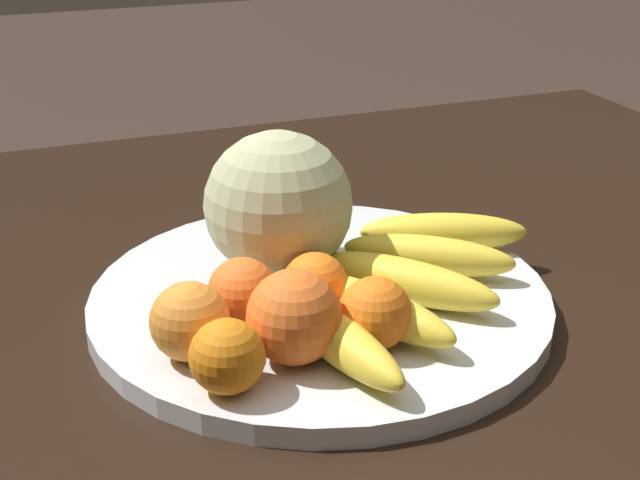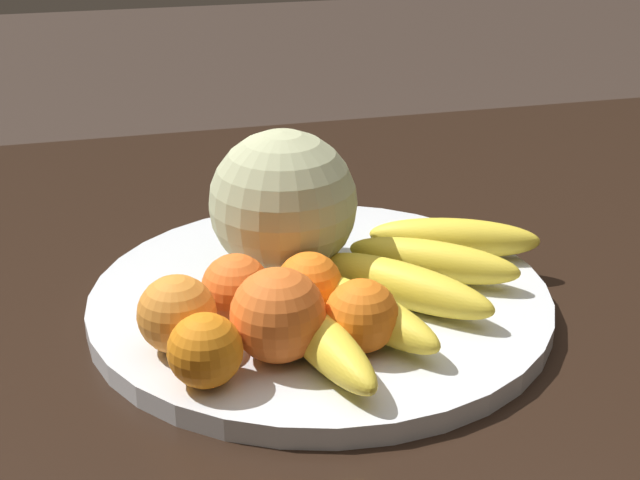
{
  "view_description": "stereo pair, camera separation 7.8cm",
  "coord_description": "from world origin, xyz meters",
  "px_view_note": "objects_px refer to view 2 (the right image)",
  "views": [
    {
      "loc": [
        0.33,
        0.65,
        1.12
      ],
      "look_at": [
        0.07,
        -0.01,
        0.8
      ],
      "focal_mm": 50.0,
      "sensor_mm": 36.0,
      "label": 1
    },
    {
      "loc": [
        0.25,
        0.68,
        1.12
      ],
      "look_at": [
        0.07,
        -0.01,
        0.8
      ],
      "focal_mm": 50.0,
      "sensor_mm": 36.0,
      "label": 2
    }
  ],
  "objects_px": {
    "fruit_bowl": "(320,298)",
    "banana_bunch": "(397,283)",
    "orange_mid_center": "(361,316)",
    "orange_back_right": "(205,350)",
    "orange_back_left": "(236,288)",
    "kitchen_table": "(395,387)",
    "melon": "(283,203)",
    "orange_top_small": "(309,285)",
    "produce_tag": "(263,328)",
    "orange_front_left": "(278,315)",
    "orange_front_right": "(177,314)"
  },
  "relations": [
    {
      "from": "fruit_bowl",
      "to": "orange_mid_center",
      "type": "height_order",
      "value": "orange_mid_center"
    },
    {
      "from": "banana_bunch",
      "to": "orange_back_left",
      "type": "distance_m",
      "value": 0.14
    },
    {
      "from": "melon",
      "to": "orange_front_right",
      "type": "height_order",
      "value": "melon"
    },
    {
      "from": "fruit_bowl",
      "to": "orange_top_small",
      "type": "distance_m",
      "value": 0.06
    },
    {
      "from": "orange_mid_center",
      "to": "produce_tag",
      "type": "height_order",
      "value": "orange_mid_center"
    },
    {
      "from": "kitchen_table",
      "to": "orange_mid_center",
      "type": "height_order",
      "value": "orange_mid_center"
    },
    {
      "from": "melon",
      "to": "orange_front_left",
      "type": "bearing_deg",
      "value": 75.87
    },
    {
      "from": "banana_bunch",
      "to": "orange_top_small",
      "type": "bearing_deg",
      "value": -130.51
    },
    {
      "from": "banana_bunch",
      "to": "fruit_bowl",
      "type": "bearing_deg",
      "value": -165.68
    },
    {
      "from": "banana_bunch",
      "to": "orange_mid_center",
      "type": "height_order",
      "value": "orange_mid_center"
    },
    {
      "from": "orange_mid_center",
      "to": "orange_back_right",
      "type": "height_order",
      "value": "orange_mid_center"
    },
    {
      "from": "orange_mid_center",
      "to": "orange_top_small",
      "type": "height_order",
      "value": "orange_mid_center"
    },
    {
      "from": "kitchen_table",
      "to": "orange_mid_center",
      "type": "relative_size",
      "value": 21.14
    },
    {
      "from": "fruit_bowl",
      "to": "melon",
      "type": "distance_m",
      "value": 0.09
    },
    {
      "from": "fruit_bowl",
      "to": "melon",
      "type": "xyz_separation_m",
      "value": [
        0.02,
        -0.05,
        0.08
      ]
    },
    {
      "from": "orange_back_right",
      "to": "orange_top_small",
      "type": "relative_size",
      "value": 1.0
    },
    {
      "from": "melon",
      "to": "banana_bunch",
      "type": "xyz_separation_m",
      "value": [
        -0.08,
        0.09,
        -0.05
      ]
    },
    {
      "from": "orange_front_left",
      "to": "produce_tag",
      "type": "bearing_deg",
      "value": -85.46
    },
    {
      "from": "fruit_bowl",
      "to": "banana_bunch",
      "type": "xyz_separation_m",
      "value": [
        -0.06,
        0.04,
        0.03
      ]
    },
    {
      "from": "orange_back_left",
      "to": "produce_tag",
      "type": "relative_size",
      "value": 0.6
    },
    {
      "from": "orange_front_right",
      "to": "orange_top_small",
      "type": "xyz_separation_m",
      "value": [
        -0.11,
        -0.03,
        -0.0
      ]
    },
    {
      "from": "orange_front_right",
      "to": "orange_mid_center",
      "type": "relative_size",
      "value": 1.06
    },
    {
      "from": "orange_back_right",
      "to": "fruit_bowl",
      "type": "bearing_deg",
      "value": -134.02
    },
    {
      "from": "orange_mid_center",
      "to": "orange_front_left",
      "type": "bearing_deg",
      "value": -3.36
    },
    {
      "from": "kitchen_table",
      "to": "orange_back_left",
      "type": "distance_m",
      "value": 0.2
    },
    {
      "from": "melon",
      "to": "orange_back_left",
      "type": "distance_m",
      "value": 0.11
    },
    {
      "from": "orange_mid_center",
      "to": "orange_back_right",
      "type": "relative_size",
      "value": 1.05
    },
    {
      "from": "melon",
      "to": "orange_top_small",
      "type": "relative_size",
      "value": 2.4
    },
    {
      "from": "orange_mid_center",
      "to": "fruit_bowl",
      "type": "bearing_deg",
      "value": -86.6
    },
    {
      "from": "orange_back_left",
      "to": "orange_back_right",
      "type": "bearing_deg",
      "value": 67.24
    },
    {
      "from": "melon",
      "to": "orange_front_right",
      "type": "relative_size",
      "value": 2.16
    },
    {
      "from": "banana_bunch",
      "to": "orange_back_left",
      "type": "xyz_separation_m",
      "value": [
        0.14,
        -0.01,
        0.01
      ]
    },
    {
      "from": "fruit_bowl",
      "to": "orange_front_right",
      "type": "bearing_deg",
      "value": 27.3
    },
    {
      "from": "kitchen_table",
      "to": "orange_front_left",
      "type": "height_order",
      "value": "orange_front_left"
    },
    {
      "from": "orange_back_right",
      "to": "orange_top_small",
      "type": "bearing_deg",
      "value": -140.21
    },
    {
      "from": "orange_front_right",
      "to": "orange_back_left",
      "type": "relative_size",
      "value": 1.08
    },
    {
      "from": "orange_front_right",
      "to": "melon",
      "type": "bearing_deg",
      "value": -133.57
    },
    {
      "from": "orange_front_right",
      "to": "orange_top_small",
      "type": "height_order",
      "value": "orange_front_right"
    },
    {
      "from": "produce_tag",
      "to": "melon",
      "type": "bearing_deg",
      "value": -69.09
    },
    {
      "from": "fruit_bowl",
      "to": "banana_bunch",
      "type": "relative_size",
      "value": 1.41
    },
    {
      "from": "orange_back_right",
      "to": "orange_top_small",
      "type": "height_order",
      "value": "same"
    },
    {
      "from": "orange_back_left",
      "to": "melon",
      "type": "bearing_deg",
      "value": -126.25
    },
    {
      "from": "orange_back_left",
      "to": "orange_back_right",
      "type": "height_order",
      "value": "orange_back_left"
    },
    {
      "from": "kitchen_table",
      "to": "orange_back_left",
      "type": "relative_size",
      "value": 21.5
    },
    {
      "from": "kitchen_table",
      "to": "produce_tag",
      "type": "bearing_deg",
      "value": 17.55
    },
    {
      "from": "fruit_bowl",
      "to": "orange_back_right",
      "type": "height_order",
      "value": "orange_back_right"
    },
    {
      "from": "orange_back_right",
      "to": "produce_tag",
      "type": "xyz_separation_m",
      "value": [
        -0.06,
        -0.07,
        -0.03
      ]
    },
    {
      "from": "banana_bunch",
      "to": "produce_tag",
      "type": "bearing_deg",
      "value": -123.03
    },
    {
      "from": "melon",
      "to": "orange_mid_center",
      "type": "relative_size",
      "value": 2.3
    },
    {
      "from": "produce_tag",
      "to": "orange_mid_center",
      "type": "bearing_deg",
      "value": -172.39
    }
  ]
}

